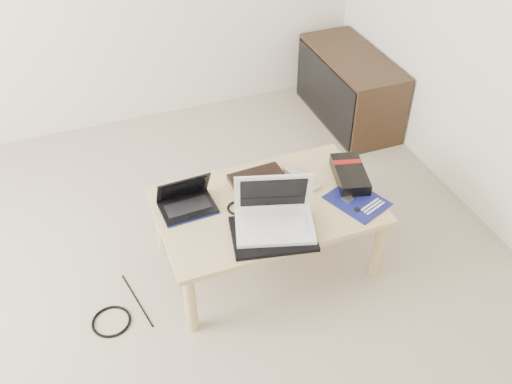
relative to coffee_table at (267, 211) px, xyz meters
name	(u,v)px	position (x,y,z in m)	size (l,w,h in m)	color
ground	(155,344)	(-0.70, -0.33, -0.35)	(4.00, 4.00, 0.00)	#ABA08A
coffee_table	(267,211)	(0.00, 0.00, 0.00)	(1.10, 0.70, 0.40)	tan
media_cabinet	(348,88)	(1.07, 1.12, -0.10)	(0.41, 0.90, 0.50)	#362416
book	(261,183)	(0.02, 0.15, 0.06)	(0.30, 0.25, 0.03)	black
netbook	(186,201)	(-0.38, 0.12, 0.09)	(0.28, 0.21, 0.18)	black
tablet	(260,204)	(-0.04, 0.00, 0.05)	(0.25, 0.21, 0.01)	black
remote	(302,178)	(0.24, 0.11, 0.06)	(0.12, 0.24, 0.02)	silver
neoprene_sleeve	(273,234)	(-0.06, -0.22, 0.06)	(0.39, 0.28, 0.02)	black
white_laptop	(274,214)	(-0.03, -0.17, 0.12)	(0.43, 0.36, 0.26)	white
motherboard	(357,200)	(0.43, -0.15, 0.05)	(0.31, 0.35, 0.01)	#0C0E4F
gpu_box	(350,174)	(0.48, 0.03, 0.08)	(0.22, 0.33, 0.07)	black
cable_coil	(238,208)	(-0.15, 0.01, 0.05)	(0.11, 0.11, 0.01)	black
floor_cable_coil	(111,321)	(-0.87, -0.13, -0.34)	(0.19, 0.19, 0.01)	black
floor_cable_trail	(137,300)	(-0.72, -0.04, -0.35)	(0.01, 0.01, 0.39)	black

